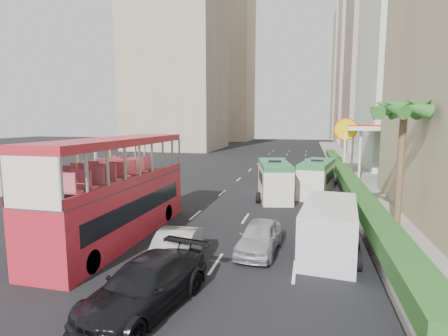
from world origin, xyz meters
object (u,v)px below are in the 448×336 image
(car_silver_lane_a, at_px, (175,268))
(shell_station, at_px, (377,152))
(palm_tree, at_px, (400,170))
(double_decker_bus, at_px, (117,189))
(panel_van_near, at_px, (329,228))
(car_silver_lane_b, at_px, (259,251))
(car_black, at_px, (147,308))
(van_asset, at_px, (283,181))
(minibus_far, at_px, (317,178))
(panel_van_far, at_px, (318,172))
(minibus_near, at_px, (274,180))

(car_silver_lane_a, bearing_deg, shell_station, 59.21)
(palm_tree, xyz_separation_m, shell_station, (2.20, 19.00, -0.63))
(double_decker_bus, distance_m, car_silver_lane_a, 5.56)
(palm_tree, bearing_deg, car_silver_lane_a, -145.06)
(car_silver_lane_a, bearing_deg, panel_van_near, 22.35)
(car_silver_lane_b, bearing_deg, palm_tree, 36.62)
(car_silver_lane_a, xyz_separation_m, car_black, (0.25, -3.07, 0.00))
(van_asset, relative_size, minibus_far, 0.73)
(minibus_far, bearing_deg, car_silver_lane_b, -90.73)
(panel_van_far, bearing_deg, car_silver_lane_a, -106.57)
(car_silver_lane_a, relative_size, van_asset, 0.99)
(panel_van_near, relative_size, panel_van_far, 1.09)
(panel_van_far, bearing_deg, double_decker_bus, -119.18)
(car_silver_lane_a, height_order, minibus_near, minibus_near)
(shell_station, bearing_deg, panel_van_near, -104.44)
(car_silver_lane_b, height_order, palm_tree, palm_tree)
(panel_van_near, bearing_deg, car_black, -126.95)
(car_black, distance_m, shell_station, 31.23)
(panel_van_far, distance_m, palm_tree, 15.58)
(car_black, xyz_separation_m, palm_tree, (9.44, 9.84, 3.38))
(minibus_near, relative_size, minibus_far, 1.03)
(palm_tree, bearing_deg, van_asset, 114.56)
(double_decker_bus, bearing_deg, panel_van_far, 61.82)
(minibus_near, distance_m, panel_van_near, 11.35)
(double_decker_bus, bearing_deg, minibus_near, 59.32)
(double_decker_bus, relative_size, car_silver_lane_a, 2.48)
(shell_station, bearing_deg, car_silver_lane_b, -110.86)
(car_silver_lane_b, distance_m, shell_station, 24.96)
(minibus_near, xyz_separation_m, panel_van_near, (3.50, -10.79, -0.27))
(double_decker_bus, xyz_separation_m, car_silver_lane_b, (7.17, -0.18, -2.53))
(van_asset, height_order, shell_station, shell_station)
(panel_van_far, relative_size, palm_tree, 0.80)
(car_silver_lane_a, xyz_separation_m, minibus_near, (2.61, 14.09, 1.39))
(panel_van_near, distance_m, panel_van_far, 18.44)
(car_silver_lane_b, distance_m, van_asset, 19.49)
(double_decker_bus, bearing_deg, van_asset, 70.57)
(car_silver_lane_b, relative_size, shell_station, 0.51)
(car_silver_lane_a, relative_size, palm_tree, 0.69)
(car_silver_lane_a, bearing_deg, minibus_far, 64.01)
(double_decker_bus, bearing_deg, car_black, -53.30)
(car_silver_lane_b, distance_m, panel_van_near, 3.32)
(van_asset, xyz_separation_m, panel_van_near, (3.40, -18.78, 1.12))
(panel_van_near, height_order, shell_station, shell_station)
(car_silver_lane_b, height_order, van_asset, car_silver_lane_b)
(car_black, xyz_separation_m, panel_van_far, (5.80, 24.80, 1.02))
(car_silver_lane_b, distance_m, minibus_far, 13.77)
(minibus_far, height_order, shell_station, shell_station)
(car_silver_lane_a, xyz_separation_m, car_silver_lane_b, (3.06, 2.59, 0.00))
(double_decker_bus, distance_m, panel_van_far, 21.56)
(shell_station, bearing_deg, palm_tree, -96.60)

